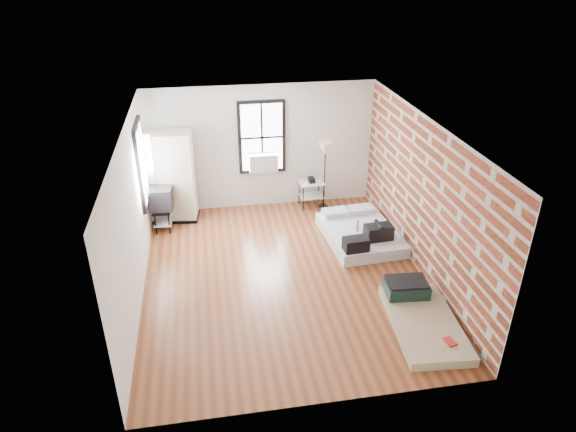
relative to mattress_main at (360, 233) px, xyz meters
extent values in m
plane|color=#602D19|center=(-1.75, -1.02, -0.16)|extent=(6.00, 6.00, 0.00)
cube|color=silver|center=(-1.75, 1.98, 1.24)|extent=(5.00, 0.01, 2.80)
cube|color=silver|center=(-1.75, -4.02, 1.24)|extent=(5.00, 0.01, 2.80)
cube|color=silver|center=(-4.25, -1.02, 1.24)|extent=(0.01, 6.00, 2.80)
cube|color=brown|center=(0.75, -1.02, 1.24)|extent=(0.02, 6.00, 2.80)
cube|color=white|center=(-1.75, -1.02, 2.64)|extent=(5.00, 6.00, 0.01)
cube|color=white|center=(-1.75, 1.93, 1.49)|extent=(0.90, 0.02, 1.50)
cube|color=black|center=(-2.23, 1.95, 1.49)|extent=(0.07, 0.08, 1.64)
cube|color=black|center=(-1.26, 1.95, 1.49)|extent=(0.07, 0.08, 1.64)
cube|color=black|center=(-1.75, 1.95, 2.27)|extent=(0.90, 0.08, 0.07)
cube|color=black|center=(-1.75, 1.95, 0.70)|extent=(0.90, 0.08, 0.07)
cube|color=black|center=(-1.75, 1.92, 1.49)|extent=(0.04, 0.02, 1.50)
cube|color=black|center=(-1.75, 1.92, 1.49)|extent=(0.90, 0.02, 0.04)
cube|color=silver|center=(-1.75, 1.81, 0.96)|extent=(0.62, 0.30, 0.40)
cube|color=white|center=(-4.20, 0.78, 1.49)|extent=(0.02, 0.90, 1.50)
cube|color=black|center=(-4.22, 0.30, 1.49)|extent=(0.08, 0.07, 1.64)
cube|color=black|center=(-4.22, 1.27, 1.49)|extent=(0.08, 0.07, 1.64)
cube|color=black|center=(-4.22, 0.78, 2.27)|extent=(0.08, 0.90, 0.07)
cube|color=black|center=(-4.22, 0.78, 0.70)|extent=(0.08, 0.90, 0.07)
cube|color=black|center=(-4.19, 0.78, 1.49)|extent=(0.02, 0.04, 1.50)
cube|color=black|center=(-4.19, 0.78, 1.49)|extent=(0.02, 0.90, 0.04)
cube|color=silver|center=(0.00, 0.02, -0.04)|extent=(1.50, 1.95, 0.24)
cube|color=silver|center=(-0.34, 0.73, 0.14)|extent=(0.56, 0.38, 0.12)
cube|color=silver|center=(0.24, 0.77, 0.14)|extent=(0.56, 0.38, 0.12)
cube|color=black|center=(0.23, -0.40, 0.23)|extent=(0.56, 0.35, 0.29)
cylinder|color=black|center=(0.23, -0.40, 0.39)|extent=(0.10, 0.34, 0.08)
cube|color=black|center=(-0.33, -0.73, 0.21)|extent=(0.49, 0.33, 0.25)
cylinder|color=#A3C4D2|center=(-0.09, -0.03, 0.19)|extent=(0.07, 0.07, 0.21)
cylinder|color=#1851AA|center=(-0.09, -0.03, 0.31)|extent=(0.03, 0.03, 0.03)
cube|color=tan|center=(0.20, -2.79, -0.09)|extent=(1.14, 1.96, 0.15)
cube|color=#142D25|center=(0.16, -2.08, 0.10)|extent=(0.73, 0.55, 0.22)
cube|color=black|center=(0.16, -2.08, 0.23)|extent=(0.69, 0.51, 0.04)
cube|color=red|center=(0.36, -3.35, 0.00)|extent=(0.17, 0.22, 0.02)
cube|color=black|center=(-3.74, 1.63, -0.13)|extent=(1.06, 0.69, 0.06)
cube|color=beige|center=(-3.74, 1.63, 0.86)|extent=(1.02, 0.64, 1.92)
cylinder|color=black|center=(-0.89, 1.50, 0.14)|extent=(0.02, 0.02, 0.60)
cylinder|color=black|center=(-0.42, 1.54, 0.14)|extent=(0.02, 0.02, 0.60)
cylinder|color=black|center=(-0.92, 1.87, 0.14)|extent=(0.02, 0.02, 0.60)
cylinder|color=black|center=(-0.44, 1.90, 0.14)|extent=(0.02, 0.02, 0.60)
cube|color=silver|center=(-0.67, 1.70, 0.43)|extent=(0.57, 0.47, 0.02)
cube|color=silver|center=(-0.67, 1.70, 0.11)|extent=(0.55, 0.45, 0.02)
cube|color=black|center=(-0.67, 1.70, 0.50)|extent=(0.14, 0.20, 0.11)
cylinder|color=black|center=(-0.39, 1.63, -0.15)|extent=(0.22, 0.22, 0.03)
cylinder|color=black|center=(-0.39, 1.63, 0.54)|extent=(0.03, 0.03, 1.36)
cone|color=tan|center=(-0.39, 1.63, 1.26)|extent=(0.34, 0.34, 0.30)
cylinder|color=black|center=(-4.13, 0.96, 0.07)|extent=(0.03, 0.03, 0.47)
cylinder|color=black|center=(-3.85, 0.94, 0.07)|extent=(0.03, 0.03, 0.47)
cylinder|color=black|center=(-4.09, 1.52, 0.07)|extent=(0.03, 0.03, 0.47)
cylinder|color=black|center=(-3.81, 1.50, 0.07)|extent=(0.03, 0.03, 0.47)
cube|color=black|center=(-3.97, 1.23, 0.31)|extent=(0.42, 0.70, 0.03)
cube|color=silver|center=(-3.97, 1.23, 0.02)|extent=(0.40, 0.68, 0.02)
cube|color=black|center=(-3.97, 1.23, 0.55)|extent=(0.51, 0.58, 0.47)
cube|color=black|center=(-3.73, 1.21, 0.55)|extent=(0.05, 0.45, 0.37)
camera|label=1|loc=(-2.99, -8.71, 5.16)|focal=32.00mm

